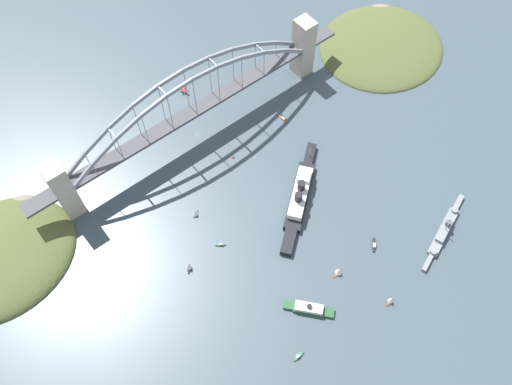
# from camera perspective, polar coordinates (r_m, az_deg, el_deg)

# --- Properties ---
(ground_plane) EXTENTS (1400.00, 1400.00, 0.00)m
(ground_plane) POSITION_cam_1_polar(r_m,az_deg,el_deg) (447.72, -6.38, 6.32)
(ground_plane) COLOR #3D4C56
(harbor_arch_bridge) EXTENTS (291.89, 16.15, 71.88)m
(harbor_arch_bridge) POSITION_cam_1_polar(r_m,az_deg,el_deg) (423.85, -6.78, 8.81)
(harbor_arch_bridge) COLOR #ADA38E
(harbor_arch_bridge) RESTS_ON ground
(headland_west_shore) EXTENTS (119.34, 110.86, 16.53)m
(headland_west_shore) POSITION_cam_1_polar(r_m,az_deg,el_deg) (526.42, 13.29, 15.15)
(headland_west_shore) COLOR #4C562D
(headland_west_shore) RESTS_ON ground
(headland_east_shore) EXTENTS (114.94, 96.81, 24.80)m
(headland_east_shore) POSITION_cam_1_polar(r_m,az_deg,el_deg) (430.69, -25.83, -6.23)
(headland_east_shore) COLOR #4C562D
(headland_east_shore) RESTS_ON ground
(ocean_liner) EXTENTS (84.98, 67.29, 18.71)m
(ocean_liner) POSITION_cam_1_polar(r_m,az_deg,el_deg) (407.21, 4.74, -0.27)
(ocean_liner) COLOR black
(ocean_liner) RESTS_ON ground
(naval_cruiser) EXTENTS (70.86, 27.29, 16.17)m
(naval_cruiser) POSITION_cam_1_polar(r_m,az_deg,el_deg) (418.36, 19.60, -3.89)
(naval_cruiser) COLOR gray
(naval_cruiser) RESTS_ON ground
(harbor_ferry_steamer) EXTENTS (27.57, 30.56, 8.60)m
(harbor_ferry_steamer) POSITION_cam_1_polar(r_m,az_deg,el_deg) (373.19, 5.75, -12.34)
(harbor_ferry_steamer) COLOR #23512D
(harbor_ferry_steamer) RESTS_ON ground
(seaplane_taxiing_near_bridge) EXTENTS (7.19, 9.68, 4.86)m
(seaplane_taxiing_near_bridge) POSITION_cam_1_polar(r_m,az_deg,el_deg) (476.79, -7.80, 10.87)
(seaplane_taxiing_near_bridge) COLOR #B7B7B2
(seaplane_taxiing_near_bridge) RESTS_ON ground
(small_boat_0) EXTENTS (2.68, 10.99, 1.89)m
(small_boat_0) POSITION_cam_1_polar(r_m,az_deg,el_deg) (454.51, 2.91, 7.96)
(small_boat_0) COLOR brown
(small_boat_0) RESTS_ON ground
(small_boat_1) EXTENTS (9.06, 2.35, 2.62)m
(small_boat_1) POSITION_cam_1_polar(r_m,az_deg,el_deg) (365.50, 4.58, -17.18)
(small_boat_1) COLOR #2D6B3D
(small_boat_1) RESTS_ON ground
(small_boat_2) EXTENTS (5.98, 6.29, 8.58)m
(small_boat_2) POSITION_cam_1_polar(r_m,az_deg,el_deg) (383.96, -7.27, -7.88)
(small_boat_2) COLOR black
(small_boat_2) RESTS_ON ground
(small_boat_3) EXTENTS (6.99, 4.40, 8.37)m
(small_boat_3) POSITION_cam_1_polar(r_m,az_deg,el_deg) (383.61, 14.35, -11.15)
(small_boat_3) COLOR brown
(small_boat_3) RESTS_ON ground
(small_boat_4) EXTENTS (9.09, 5.14, 8.86)m
(small_boat_4) POSITION_cam_1_polar(r_m,az_deg,el_deg) (383.98, 8.92, -8.34)
(small_boat_4) COLOR brown
(small_boat_4) RESTS_ON ground
(small_boat_5) EXTENTS (6.88, 5.19, 2.32)m
(small_boat_5) POSITION_cam_1_polar(r_m,az_deg,el_deg) (392.06, -3.84, -5.64)
(small_boat_5) COLOR #2D6B3D
(small_boat_5) RESTS_ON ground
(small_boat_6) EXTENTS (9.34, 9.10, 2.38)m
(small_boat_6) POSITION_cam_1_polar(r_m,az_deg,el_deg) (400.64, 12.60, -5.54)
(small_boat_6) COLOR black
(small_boat_6) RESTS_ON ground
(small_boat_8) EXTENTS (6.43, 5.04, 6.91)m
(small_boat_8) POSITION_cam_1_polar(r_m,az_deg,el_deg) (403.11, -6.57, -2.20)
(small_boat_8) COLOR #234C8C
(small_boat_8) RESTS_ON ground
(channel_marker_buoy) EXTENTS (2.20, 2.20, 2.75)m
(channel_marker_buoy) POSITION_cam_1_polar(r_m,az_deg,el_deg) (430.21, -2.46, 3.85)
(channel_marker_buoy) COLOR red
(channel_marker_buoy) RESTS_ON ground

